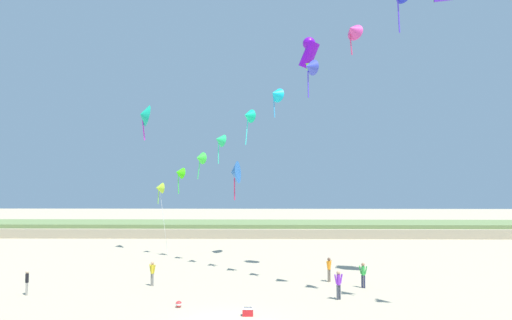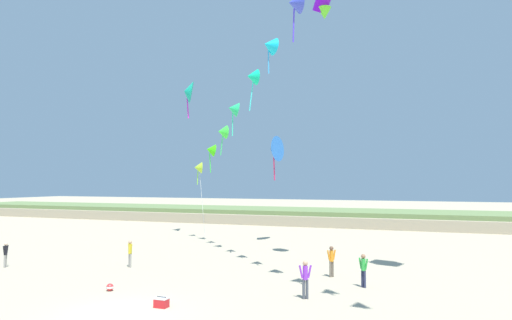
{
  "view_description": "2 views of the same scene",
  "coord_description": "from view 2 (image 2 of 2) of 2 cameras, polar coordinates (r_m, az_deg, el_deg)",
  "views": [
    {
      "loc": [
        1.99,
        -23.31,
        6.86
      ],
      "look_at": [
        1.31,
        12.3,
        8.96
      ],
      "focal_mm": 32.0,
      "sensor_mm": 36.0,
      "label": 1
    },
    {
      "loc": [
        11.91,
        -15.68,
        5.37
      ],
      "look_at": [
        2.33,
        9.49,
        6.67
      ],
      "focal_mm": 32.0,
      "sensor_mm": 36.0,
      "label": 2
    }
  ],
  "objects": [
    {
      "name": "ground_plane",
      "position": [
        20.41,
        -16.61,
        -17.91
      ],
      "size": [
        240.0,
        240.0,
        0.0
      ],
      "primitive_type": "plane",
      "color": "tan"
    },
    {
      "name": "dune_ridge",
      "position": [
        60.07,
        9.42,
        -7.01
      ],
      "size": [
        120.0,
        11.91,
        1.78
      ],
      "color": "tan",
      "rests_on": "ground"
    },
    {
      "name": "person_near_left",
      "position": [
        33.24,
        -28.82,
        -10.14
      ],
      "size": [
        0.24,
        0.54,
        1.57
      ],
      "color": "gray",
      "rests_on": "ground"
    },
    {
      "name": "person_near_right",
      "position": [
        26.75,
        9.42,
        -12.12
      ],
      "size": [
        0.47,
        0.51,
        1.73
      ],
      "color": "#726656",
      "rests_on": "ground"
    },
    {
      "name": "person_mid_center",
      "position": [
        21.76,
        6.18,
        -14.29
      ],
      "size": [
        0.59,
        0.34,
        1.75
      ],
      "color": "#474C56",
      "rests_on": "ground"
    },
    {
      "name": "person_far_left",
      "position": [
        24.49,
        13.28,
        -13.02
      ],
      "size": [
        0.55,
        0.38,
        1.69
      ],
      "color": "#282D4C",
      "rests_on": "ground"
    },
    {
      "name": "person_far_right",
      "position": [
        30.34,
        -15.47,
        -10.99
      ],
      "size": [
        0.54,
        0.39,
        1.69
      ],
      "color": "gray",
      "rests_on": "ground"
    },
    {
      "name": "kite_banner_string",
      "position": [
        29.05,
        1.95,
        14.24
      ],
      "size": [
        24.61,
        26.24,
        21.53
      ],
      "color": "#AEE430"
    },
    {
      "name": "large_kite_low_lead",
      "position": [
        40.9,
        2.28,
        1.36
      ],
      "size": [
        1.34,
        2.42,
        3.98
      ],
      "color": "blue"
    },
    {
      "name": "large_kite_outer_drift",
      "position": [
        47.45,
        -8.52,
        8.42
      ],
      "size": [
        2.13,
        2.61,
        3.97
      ],
      "color": "#16C093"
    },
    {
      "name": "beach_cooler",
      "position": [
        20.84,
        -11.74,
        -17.04
      ],
      "size": [
        0.58,
        0.41,
        0.46
      ],
      "color": "red",
      "rests_on": "ground"
    },
    {
      "name": "beach_ball",
      "position": [
        24.42,
        -17.79,
        -14.9
      ],
      "size": [
        0.36,
        0.36,
        0.36
      ],
      "color": "red",
      "rests_on": "ground"
    }
  ]
}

